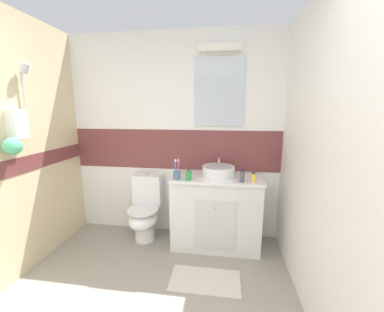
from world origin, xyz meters
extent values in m
cube|color=gray|center=(0.00, 1.20, -0.02)|extent=(3.20, 3.48, 0.04)
cube|color=white|center=(0.00, 2.45, 0.42)|extent=(3.20, 0.10, 0.85)
cube|color=brown|center=(0.00, 2.45, 1.10)|extent=(3.20, 0.10, 0.50)
cube|color=white|center=(0.00, 2.45, 1.93)|extent=(3.20, 0.10, 1.15)
cube|color=silver|center=(0.55, 2.39, 1.79)|extent=(0.58, 0.02, 0.79)
cube|color=white|center=(0.55, 2.35, 2.27)|extent=(0.47, 0.10, 0.08)
cube|color=white|center=(-1.25, 1.47, 1.47)|extent=(0.10, 0.14, 0.26)
cylinder|color=silver|center=(-1.27, 1.61, 1.72)|extent=(0.02, 0.02, 0.50)
cylinder|color=silver|center=(-1.23, 1.61, 1.97)|extent=(0.10, 0.07, 0.11)
sphere|color=#59CC8C|center=(-1.20, 1.35, 1.28)|extent=(0.15, 0.15, 0.15)
cube|color=white|center=(1.35, 1.20, 1.25)|extent=(0.10, 3.48, 2.50)
cube|color=silver|center=(0.55, 2.15, 0.41)|extent=(1.00, 0.50, 0.82)
cube|color=white|center=(0.55, 2.14, 0.83)|extent=(1.02, 0.52, 0.03)
cube|color=silver|center=(0.55, 1.90, 0.37)|extent=(0.45, 0.01, 0.57)
cylinder|color=silver|center=(0.55, 1.88, 0.57)|extent=(0.02, 0.02, 0.03)
cylinder|color=white|center=(0.57, 2.14, 0.91)|extent=(0.37, 0.37, 0.12)
cylinder|color=#AFB1BA|center=(0.57, 2.14, 0.96)|extent=(0.30, 0.30, 0.01)
cylinder|color=silver|center=(0.57, 2.35, 0.93)|extent=(0.03, 0.03, 0.17)
cylinder|color=silver|center=(0.57, 2.25, 1.02)|extent=(0.02, 0.16, 0.02)
cylinder|color=white|center=(-0.33, 2.12, 0.09)|extent=(0.24, 0.24, 0.18)
ellipsoid|color=white|center=(-0.33, 2.08, 0.29)|extent=(0.34, 0.42, 0.22)
cylinder|color=white|center=(-0.33, 2.08, 0.41)|extent=(0.37, 0.37, 0.02)
cube|color=white|center=(-0.33, 2.29, 0.60)|extent=(0.36, 0.17, 0.39)
cylinder|color=silver|center=(-0.33, 2.29, 0.80)|extent=(0.04, 0.04, 0.02)
cylinder|color=#4C7299|center=(0.12, 1.98, 0.89)|extent=(0.08, 0.08, 0.09)
cylinder|color=#338CD8|center=(0.10, 1.98, 0.97)|extent=(0.03, 0.02, 0.18)
cube|color=white|center=(0.10, 1.98, 1.06)|extent=(0.02, 0.02, 0.03)
cylinder|color=#D872BF|center=(0.13, 1.98, 0.97)|extent=(0.04, 0.01, 0.18)
cube|color=white|center=(0.13, 1.98, 1.06)|extent=(0.02, 0.02, 0.03)
cylinder|color=#338CD8|center=(0.11, 1.97, 0.97)|extent=(0.01, 0.03, 0.18)
cube|color=white|center=(0.11, 1.97, 1.06)|extent=(0.01, 0.02, 0.03)
cylinder|color=green|center=(0.25, 1.97, 0.90)|extent=(0.07, 0.07, 0.10)
cylinder|color=#262626|center=(0.25, 1.97, 0.97)|extent=(0.01, 0.01, 0.04)
cylinder|color=#262626|center=(0.25, 1.95, 0.99)|extent=(0.01, 0.02, 0.01)
cube|color=yellow|center=(0.93, 1.99, 0.89)|extent=(0.04, 0.03, 0.09)
cylinder|color=black|center=(0.93, 1.99, 0.95)|extent=(0.03, 0.03, 0.02)
cylinder|color=#4C4C51|center=(0.82, 1.97, 0.91)|extent=(0.05, 0.05, 0.12)
cylinder|color=black|center=(0.82, 1.97, 0.98)|extent=(0.04, 0.04, 0.02)
cube|color=beige|center=(0.48, 1.51, 0.01)|extent=(0.66, 0.35, 0.01)
camera|label=1|loc=(0.63, -0.40, 1.60)|focal=21.59mm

